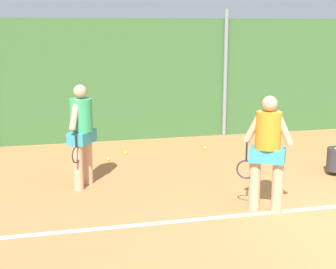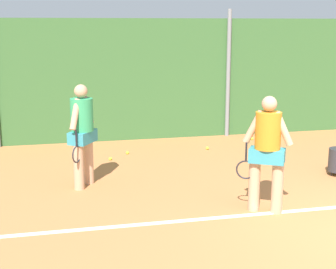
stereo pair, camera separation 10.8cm
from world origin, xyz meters
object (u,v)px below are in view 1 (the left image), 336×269
(tennis_ball_2, at_px, (126,153))
(tennis_ball_6, at_px, (109,159))
(tennis_ball_1, at_px, (249,138))
(player_foreground_near, at_px, (267,148))
(player_midcourt, at_px, (82,131))
(tennis_ball_3, at_px, (205,148))

(tennis_ball_2, height_order, tennis_ball_6, same)
(tennis_ball_1, bearing_deg, player_foreground_near, -109.91)
(player_midcourt, relative_size, tennis_ball_1, 26.27)
(player_foreground_near, bearing_deg, player_midcourt, -4.55)
(player_midcourt, height_order, tennis_ball_1, player_midcourt)
(tennis_ball_2, bearing_deg, tennis_ball_3, 0.20)
(player_midcourt, relative_size, tennis_ball_6, 26.27)
(tennis_ball_1, distance_m, tennis_ball_6, 3.65)
(tennis_ball_6, bearing_deg, tennis_ball_2, 44.57)
(player_foreground_near, distance_m, tennis_ball_2, 4.10)
(player_midcourt, distance_m, tennis_ball_1, 4.95)
(tennis_ball_6, bearing_deg, tennis_ball_1, 16.95)
(player_foreground_near, xyz_separation_m, tennis_ball_3, (0.27, 3.71, -0.92))
(tennis_ball_3, xyz_separation_m, tennis_ball_6, (-2.17, -0.41, 0.00))
(tennis_ball_1, relative_size, tennis_ball_3, 1.00)
(player_foreground_near, relative_size, tennis_ball_1, 25.88)
(tennis_ball_3, bearing_deg, player_foreground_near, -94.14)
(player_foreground_near, relative_size, tennis_ball_2, 25.88)
(player_foreground_near, distance_m, tennis_ball_1, 4.74)
(player_midcourt, xyz_separation_m, tennis_ball_1, (4.10, 2.61, -0.94))
(player_foreground_near, bearing_deg, tennis_ball_1, -79.57)
(tennis_ball_1, height_order, tennis_ball_2, same)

